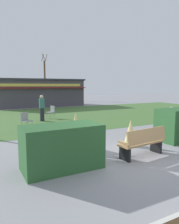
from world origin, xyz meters
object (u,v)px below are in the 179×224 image
Objects in this scene: food_kiosk at (39,93)px; person_strolling at (42,108)px; cafe_chair_east at (170,112)px; cafe_chair_center at (51,111)px; cafe_chair_north at (26,119)px; tree_left_bg at (45,79)px; park_bench at (143,142)px; parked_car_center_slot at (32,97)px.

food_kiosk is 5.74× the size of person_strolling.
cafe_chair_center is (-6.65, 4.47, 0.00)m from cafe_chair_east.
cafe_chair_north is 24.17m from tree_left_bg.
cafe_chair_north is at bearing 125.53° from person_strolling.
tree_left_bg reaches higher than cafe_chair_center.
park_bench is at bearing -89.47° from cafe_chair_center.
parked_car_center_slot is 5.09m from tree_left_bg.
park_bench is 0.42× the size of parked_car_center_slot.
tree_left_bg is (7.77, 22.73, 2.74)m from cafe_chair_north.
cafe_chair_center is 16.75m from parked_car_center_slot.
cafe_chair_north is at bearing -107.94° from food_kiosk.
tree_left_bg is (2.85, 3.31, 2.62)m from parked_car_center_slot.
food_kiosk is 12.89m from cafe_chair_north.
parked_car_center_slot is (2.51, 25.70, 0.16)m from park_bench.
park_bench is at bearing -100.46° from tree_left_bg.
park_bench is 1.96× the size of cafe_chair_center.
cafe_chair_east is 8.39m from person_strolling.
person_strolling is at bearing -103.84° from food_kiosk.
cafe_chair_north is at bearing -104.21° from parked_car_center_slot.
parked_car_center_slot is at bearing -130.76° from tree_left_bg.
cafe_chair_center is at bearing 146.07° from cafe_chair_east.
park_bench reaches higher than cafe_chair_center.
park_bench is 0.24× the size of tree_left_bg.
parked_car_center_slot is (4.92, 19.42, 0.12)m from cafe_chair_north.
cafe_chair_center is at bearing 50.95° from cafe_chair_north.
cafe_chair_north is 0.21× the size of parked_car_center_slot.
person_strolling is (-0.86, -0.75, 0.33)m from cafe_chair_center.
food_kiosk is (1.54, 18.51, 1.03)m from park_bench.
parked_car_center_slot is (0.96, 7.19, -0.87)m from food_kiosk.
cafe_chair_center is at bearing 90.53° from park_bench.
park_bench is 25.82m from parked_car_center_slot.
food_kiosk is at bearing 80.12° from cafe_chair_center.
person_strolling reaches higher than park_bench.
tree_left_bg reaches higher than food_kiosk.
tree_left_bg is (5.44, 19.86, 2.74)m from cafe_chair_center.
food_kiosk is 11.30m from tree_left_bg.
park_bench is at bearing 166.64° from person_strolling.
cafe_chair_center is 3.70m from cafe_chair_north.
person_strolling is at bearing 153.63° from cafe_chair_east.
parked_car_center_slot reaches higher than cafe_chair_east.
food_kiosk is 2.31× the size of parked_car_center_slot.
cafe_chair_east is 1.00× the size of cafe_chair_north.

